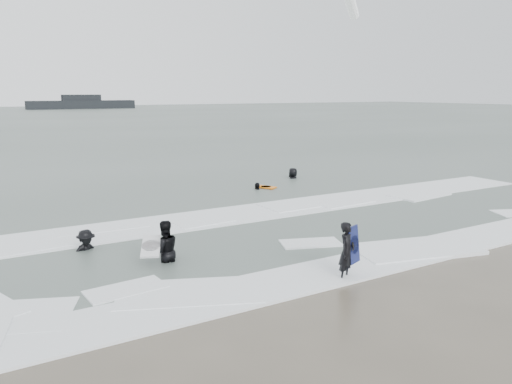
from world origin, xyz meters
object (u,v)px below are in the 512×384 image
surfer_wading (165,262)px  surfer_right_near (257,190)px  surfer_right_far (293,179)px  vessel_horizon (82,104)px  surfer_centre (346,279)px  surfer_breaker (87,252)px

surfer_wading → surfer_right_near: bearing=-131.9°
surfer_right_near → surfer_right_far: 3.68m
surfer_right_near → vessel_horizon: bearing=-149.2°
surfer_centre → surfer_right_near: surfer_right_near is taller
surfer_centre → vessel_horizon: vessel_horizon is taller
surfer_right_far → vessel_horizon: (11.68, 119.50, 1.40)m
surfer_centre → surfer_wading: surfer_wading is taller
surfer_wading → vessel_horizon: 130.87m
surfer_right_near → vessel_horizon: vessel_horizon is taller
vessel_horizon → surfer_breaker: bearing=-100.7°
surfer_centre → surfer_right_far: bearing=34.7°
surfer_centre → surfer_right_far: size_ratio=0.86×
surfer_right_near → surfer_centre: bearing=19.0°
surfer_breaker → surfer_right_near: same height
surfer_breaker → surfer_right_far: (12.37, 7.40, 0.00)m
surfer_centre → surfer_right_near: 11.83m
surfer_right_near → surfer_breaker: bearing=-20.4°
surfer_centre → surfer_breaker: (-5.31, 5.54, 0.00)m
surfer_right_near → surfer_right_far: size_ratio=0.87×
surfer_centre → vessel_horizon: size_ratio=0.05×
surfer_centre → surfer_breaker: bearing=107.1°
surfer_breaker → surfer_right_near: 10.74m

